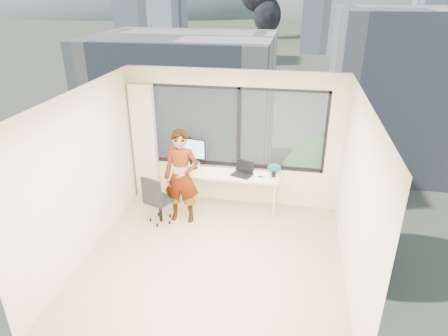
% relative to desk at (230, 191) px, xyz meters
% --- Properties ---
extents(floor, '(4.00, 4.00, 0.01)m').
position_rel_desk_xyz_m(floor, '(0.00, -1.66, -0.38)').
color(floor, tan).
rests_on(floor, ground).
extents(ceiling, '(4.00, 4.00, 0.01)m').
position_rel_desk_xyz_m(ceiling, '(0.00, -1.66, 2.23)').
color(ceiling, white).
rests_on(ceiling, ground).
extents(wall_front, '(4.00, 0.01, 2.60)m').
position_rel_desk_xyz_m(wall_front, '(0.00, -3.66, 0.93)').
color(wall_front, beige).
rests_on(wall_front, ground).
extents(wall_left, '(0.01, 4.00, 2.60)m').
position_rel_desk_xyz_m(wall_left, '(-2.00, -1.66, 0.93)').
color(wall_left, beige).
rests_on(wall_left, ground).
extents(wall_right, '(0.01, 4.00, 2.60)m').
position_rel_desk_xyz_m(wall_right, '(2.00, -1.66, 0.93)').
color(wall_right, beige).
rests_on(wall_right, ground).
extents(window_wall, '(3.30, 0.16, 1.55)m').
position_rel_desk_xyz_m(window_wall, '(0.05, 0.34, 1.15)').
color(window_wall, black).
rests_on(window_wall, ground).
extents(curtain, '(0.45, 0.14, 2.30)m').
position_rel_desk_xyz_m(curtain, '(-1.72, 0.22, 0.77)').
color(curtain, beige).
rests_on(curtain, floor).
extents(desk, '(1.80, 0.60, 0.75)m').
position_rel_desk_xyz_m(desk, '(0.00, 0.00, 0.00)').
color(desk, beige).
rests_on(desk, floor).
extents(chair, '(0.62, 0.62, 0.95)m').
position_rel_desk_xyz_m(chair, '(-1.17, -0.69, 0.10)').
color(chair, black).
rests_on(chair, floor).
extents(person, '(0.64, 0.43, 1.72)m').
position_rel_desk_xyz_m(person, '(-0.78, -0.55, 0.49)').
color(person, '#2D2D33').
rests_on(person, floor).
extents(monitor, '(0.64, 0.23, 0.62)m').
position_rel_desk_xyz_m(monitor, '(-0.77, 0.10, 0.69)').
color(monitor, black).
rests_on(monitor, desk).
extents(game_console, '(0.33, 0.30, 0.07)m').
position_rel_desk_xyz_m(game_console, '(-0.80, 0.18, 0.41)').
color(game_console, white).
rests_on(game_console, desk).
extents(laptop, '(0.47, 0.48, 0.23)m').
position_rel_desk_xyz_m(laptop, '(0.22, -0.06, 0.49)').
color(laptop, black).
rests_on(laptop, desk).
extents(cellphone, '(0.10, 0.05, 0.01)m').
position_rel_desk_xyz_m(cellphone, '(0.56, -0.07, 0.38)').
color(cellphone, black).
rests_on(cellphone, desk).
extents(pen_cup, '(0.10, 0.10, 0.10)m').
position_rel_desk_xyz_m(pen_cup, '(0.80, -0.02, 0.42)').
color(pen_cup, black).
rests_on(pen_cup, desk).
extents(handbag, '(0.27, 0.19, 0.19)m').
position_rel_desk_xyz_m(handbag, '(0.80, 0.15, 0.47)').
color(handbag, '#0B4746').
rests_on(handbag, desk).
extents(exterior_ground, '(400.00, 400.00, 0.04)m').
position_rel_desk_xyz_m(exterior_ground, '(0.00, 118.34, -14.38)').
color(exterior_ground, '#515B3D').
rests_on(exterior_ground, ground).
extents(near_bldg_a, '(16.00, 12.00, 14.00)m').
position_rel_desk_xyz_m(near_bldg_a, '(-9.00, 28.34, -7.38)').
color(near_bldg_a, beige).
rests_on(near_bldg_a, exterior_ground).
extents(near_bldg_b, '(14.00, 13.00, 16.00)m').
position_rel_desk_xyz_m(near_bldg_b, '(12.00, 36.34, -6.38)').
color(near_bldg_b, beige).
rests_on(near_bldg_b, exterior_ground).
extents(far_tower_a, '(14.00, 14.00, 28.00)m').
position_rel_desk_xyz_m(far_tower_a, '(-35.00, 93.34, -0.38)').
color(far_tower_a, silver).
rests_on(far_tower_a, exterior_ground).
extents(far_tower_c, '(15.00, 15.00, 26.00)m').
position_rel_desk_xyz_m(far_tower_c, '(45.00, 138.34, -1.38)').
color(far_tower_c, silver).
rests_on(far_tower_c, exterior_ground).
extents(far_tower_d, '(16.00, 14.00, 22.00)m').
position_rel_desk_xyz_m(far_tower_d, '(-60.00, 148.34, -3.38)').
color(far_tower_d, silver).
rests_on(far_tower_d, exterior_ground).
extents(hill_a, '(288.00, 216.00, 90.00)m').
position_rel_desk_xyz_m(hill_a, '(-120.00, 318.34, -14.38)').
color(hill_a, slate).
rests_on(hill_a, exterior_ground).
extents(hill_b, '(300.00, 220.00, 96.00)m').
position_rel_desk_xyz_m(hill_b, '(100.00, 318.34, -14.38)').
color(hill_b, slate).
rests_on(hill_b, exterior_ground).
extents(tree_a, '(7.00, 7.00, 8.00)m').
position_rel_desk_xyz_m(tree_a, '(-16.00, 20.34, -10.38)').
color(tree_a, '#244E1A').
rests_on(tree_a, exterior_ground).
extents(tree_b, '(7.60, 7.60, 9.00)m').
position_rel_desk_xyz_m(tree_b, '(4.00, 16.34, -9.88)').
color(tree_b, '#244E1A').
rests_on(tree_b, exterior_ground).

